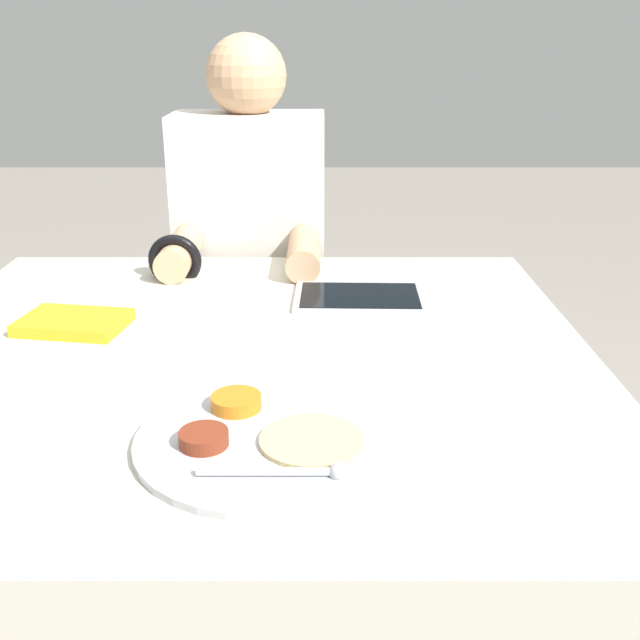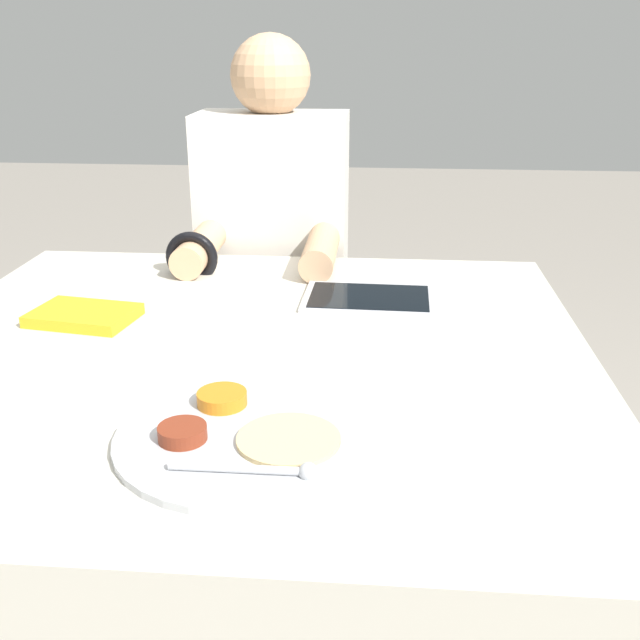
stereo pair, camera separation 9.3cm
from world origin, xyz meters
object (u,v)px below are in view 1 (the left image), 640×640
thali_tray (262,438)px  tablet_device (357,297)px  person_diner (250,301)px  red_notebook (71,324)px

thali_tray → tablet_device: 0.55m
thali_tray → person_diner: bearing=95.9°
red_notebook → tablet_device: red_notebook is taller
red_notebook → thali_tray: bearing=-47.3°
tablet_device → person_diner: person_diner is taller
tablet_device → person_diner: (-0.24, 0.42, -0.16)m
tablet_device → person_diner: size_ratio=0.21×
thali_tray → red_notebook: size_ratio=1.69×
thali_tray → red_notebook: thali_tray is taller
thali_tray → person_diner: size_ratio=0.27×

